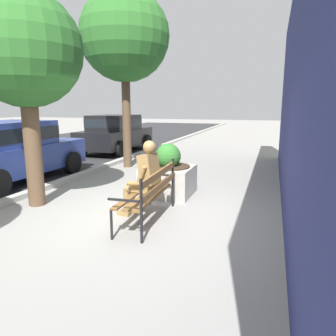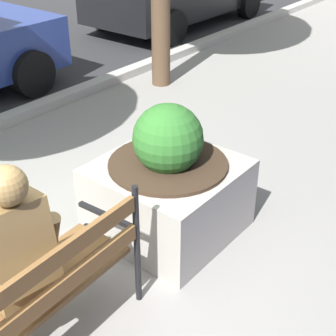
{
  "view_description": "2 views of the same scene",
  "coord_description": "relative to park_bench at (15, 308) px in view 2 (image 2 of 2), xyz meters",
  "views": [
    {
      "loc": [
        -4.94,
        -2.1,
        1.94
      ],
      "look_at": [
        1.53,
        0.04,
        0.6
      ],
      "focal_mm": 33.83,
      "sensor_mm": 36.0,
      "label": 1
    },
    {
      "loc": [
        -1.16,
        -2.1,
        2.6
      ],
      "look_at": [
        1.53,
        0.04,
        0.6
      ],
      "focal_mm": 53.01,
      "sensor_mm": 36.0,
      "label": 2
    }
  ],
  "objects": [
    {
      "name": "park_bench",
      "position": [
        0.0,
        0.0,
        0.0
      ],
      "size": [
        1.82,
        0.62,
        0.95
      ],
      "color": "brown",
      "rests_on": "ground"
    },
    {
      "name": "concrete_planter",
      "position": [
        1.67,
        0.24,
        -0.12
      ],
      "size": [
        1.07,
        1.07,
        1.14
      ],
      "color": "#A8A399",
      "rests_on": "ground"
    },
    {
      "name": "bronze_statue_seated",
      "position": [
        0.17,
        0.21,
        0.12
      ],
      "size": [
        0.72,
        0.78,
        1.37
      ],
      "color": "olive",
      "rests_on": "ground"
    }
  ]
}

